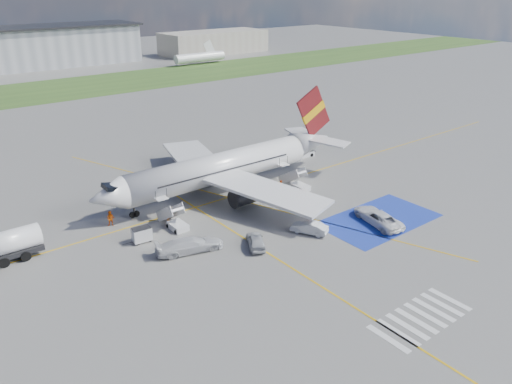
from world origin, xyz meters
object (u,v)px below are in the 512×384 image
belt_loader (301,155)px  van_white_b (190,243)px  airliner (229,166)px  car_silver_a (256,241)px  car_silver_b (309,228)px  van_white_a (378,215)px  gpu_cart (142,235)px

belt_loader → van_white_b: size_ratio=0.95×
airliner → car_silver_a: bearing=-115.0°
airliner → car_silver_b: (-0.16, -15.46, -2.72)m
airliner → van_white_a: 20.16m
belt_loader → car_silver_b: bearing=-125.2°
car_silver_b → van_white_a: 8.40m
van_white_a → van_white_b: (-20.23, 7.59, 0.02)m
gpu_cart → van_white_a: 26.31m
airliner → car_silver_a: size_ratio=8.99×
airliner → van_white_b: 16.79m
van_white_a → car_silver_b: bearing=-8.3°
van_white_a → van_white_b: 21.61m
airliner → van_white_b: bearing=-139.1°
car_silver_a → van_white_b: size_ratio=0.79×
belt_loader → van_white_a: (-8.78, -22.39, 0.64)m
airliner → gpu_cart: bearing=-159.0°
car_silver_b → van_white_b: (-12.40, 4.57, 0.35)m
airliner → car_silver_b: airliner is taller
car_silver_b → van_white_b: bearing=-48.3°
airliner → gpu_cart: (-15.45, -5.94, -2.65)m
van_white_a → airliner: bearing=-54.6°
car_silver_b → van_white_b: van_white_b is taller
airliner → van_white_b: airliner is taller
car_silver_a → van_white_a: 14.92m
airliner → belt_loader: airliner is taller
car_silver_a → belt_loader: bearing=-113.1°
van_white_a → belt_loader: bearing=-98.6°
van_white_b → car_silver_b: bearing=-94.7°
gpu_cart → van_white_b: van_white_b is taller
airliner → belt_loader: size_ratio=7.42×
airliner → car_silver_b: 15.70m
airliner → belt_loader: (16.45, 3.90, -3.03)m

